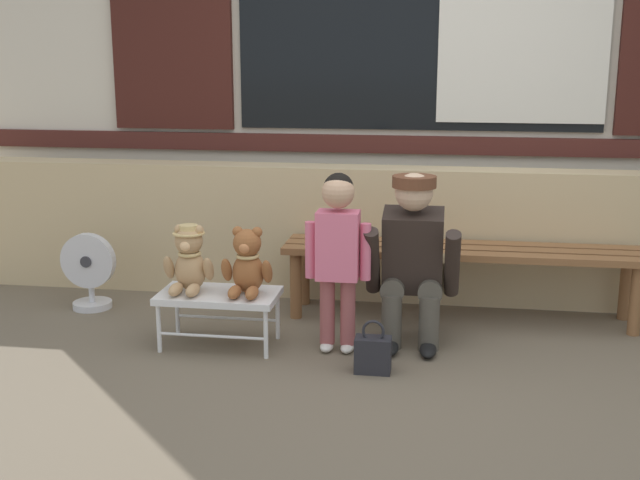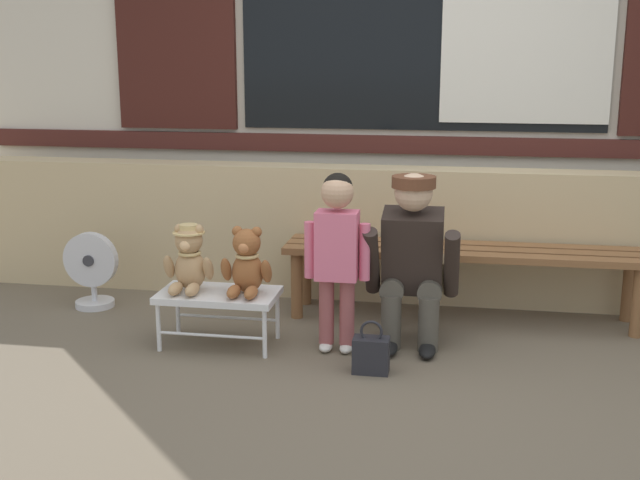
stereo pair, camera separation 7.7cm
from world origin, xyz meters
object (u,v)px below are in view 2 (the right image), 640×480
(teddy_bear_plain, at_px, (247,264))
(child_standing, at_px, (337,243))
(adult_crouching, at_px, (414,259))
(teddy_bear_with_hat, at_px, (189,259))
(floor_fan, at_px, (92,270))
(wooden_bench_long, at_px, (463,259))
(handbag_on_ground, at_px, (371,354))
(small_display_bench, at_px, (219,298))

(teddy_bear_plain, height_order, child_standing, child_standing)
(teddy_bear_plain, bearing_deg, adult_crouching, 11.74)
(teddy_bear_with_hat, bearing_deg, child_standing, 1.31)
(child_standing, bearing_deg, floor_fan, 163.46)
(floor_fan, bearing_deg, adult_crouching, -8.97)
(teddy_bear_with_hat, height_order, teddy_bear_plain, same)
(teddy_bear_with_hat, bearing_deg, floor_fan, 148.43)
(wooden_bench_long, height_order, floor_fan, floor_fan)
(child_standing, bearing_deg, teddy_bear_plain, -177.73)
(handbag_on_ground, bearing_deg, wooden_bench_long, 64.48)
(adult_crouching, relative_size, handbag_on_ground, 3.49)
(small_display_bench, height_order, child_standing, child_standing)
(wooden_bench_long, distance_m, child_standing, 0.94)
(adult_crouching, bearing_deg, teddy_bear_with_hat, -171.38)
(teddy_bear_with_hat, relative_size, child_standing, 0.38)
(teddy_bear_with_hat, xyz_separation_m, floor_fan, (-0.81, 0.50, -0.23))
(handbag_on_ground, distance_m, floor_fan, 1.98)
(handbag_on_ground, bearing_deg, floor_fan, 157.73)
(wooden_bench_long, relative_size, adult_crouching, 2.21)
(wooden_bench_long, relative_size, teddy_bear_plain, 5.78)
(wooden_bench_long, relative_size, floor_fan, 4.37)
(floor_fan, bearing_deg, teddy_bear_with_hat, -31.57)
(small_display_bench, xyz_separation_m, child_standing, (0.64, 0.02, 0.33))
(small_display_bench, bearing_deg, child_standing, 1.83)
(floor_fan, bearing_deg, teddy_bear_plain, -23.80)
(wooden_bench_long, height_order, small_display_bench, wooden_bench_long)
(handbag_on_ground, height_order, floor_fan, floor_fan)
(handbag_on_ground, bearing_deg, small_display_bench, 163.84)
(child_standing, distance_m, adult_crouching, 0.44)
(small_display_bench, bearing_deg, adult_crouching, 10.04)
(wooden_bench_long, xyz_separation_m, handbag_on_ground, (-0.44, -0.91, -0.28))
(small_display_bench, relative_size, teddy_bear_plain, 1.76)
(teddy_bear_with_hat, bearing_deg, teddy_bear_plain, -0.13)
(wooden_bench_long, xyz_separation_m, floor_fan, (-2.26, -0.17, -0.13))
(small_display_bench, distance_m, adult_crouching, 1.07)
(teddy_bear_plain, height_order, floor_fan, teddy_bear_plain)
(child_standing, distance_m, floor_fan, 1.72)
(floor_fan, bearing_deg, wooden_bench_long, 4.18)
(child_standing, xyz_separation_m, adult_crouching, (0.39, 0.16, -0.11))
(handbag_on_ground, bearing_deg, teddy_bear_with_hat, 166.16)
(wooden_bench_long, distance_m, adult_crouching, 0.56)
(adult_crouching, distance_m, handbag_on_ground, 0.60)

